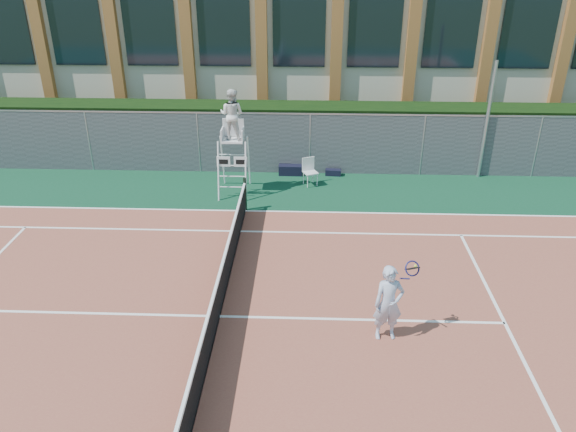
{
  "coord_description": "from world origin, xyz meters",
  "views": [
    {
      "loc": [
        1.96,
        -10.29,
        7.73
      ],
      "look_at": [
        1.45,
        3.0,
        1.11
      ],
      "focal_mm": 35.0,
      "sensor_mm": 36.0,
      "label": 1
    }
  ],
  "objects_px": {
    "umpire_chair": "(232,117)",
    "tennis_player": "(389,303)",
    "plastic_chair": "(309,169)",
    "steel_pole": "(487,121)"
  },
  "relations": [
    {
      "from": "plastic_chair",
      "to": "tennis_player",
      "type": "height_order",
      "value": "tennis_player"
    },
    {
      "from": "umpire_chair",
      "to": "plastic_chair",
      "type": "xyz_separation_m",
      "value": [
        2.5,
        0.72,
        -2.01
      ]
    },
    {
      "from": "steel_pole",
      "to": "umpire_chair",
      "type": "bearing_deg",
      "value": -169.11
    },
    {
      "from": "steel_pole",
      "to": "tennis_player",
      "type": "distance_m",
      "value": 10.32
    },
    {
      "from": "umpire_chair",
      "to": "tennis_player",
      "type": "xyz_separation_m",
      "value": [
        4.19,
        -7.61,
        -1.68
      ]
    },
    {
      "from": "umpire_chair",
      "to": "tennis_player",
      "type": "bearing_deg",
      "value": -61.15
    },
    {
      "from": "steel_pole",
      "to": "plastic_chair",
      "type": "xyz_separation_m",
      "value": [
        -6.09,
        -0.94,
        -1.49
      ]
    },
    {
      "from": "steel_pole",
      "to": "tennis_player",
      "type": "relative_size",
      "value": 2.37
    },
    {
      "from": "tennis_player",
      "to": "umpire_chair",
      "type": "bearing_deg",
      "value": 118.85
    },
    {
      "from": "umpire_chair",
      "to": "plastic_chair",
      "type": "distance_m",
      "value": 3.29
    }
  ]
}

